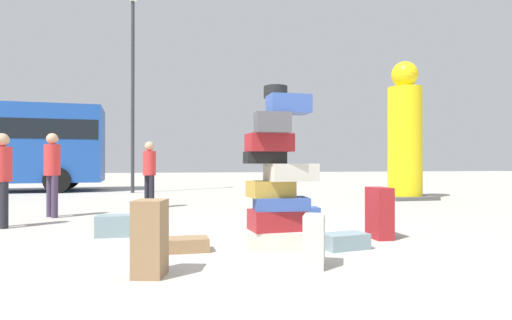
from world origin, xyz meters
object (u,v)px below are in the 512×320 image
suitcase_brown_left_side (186,244)px  person_bearded_onlooker (149,169)px  person_tourist_with_camera (2,172)px  suitcase_cream_upright_blue (314,241)px  suitcase_brown_foreground_far (150,238)px  lamp_post (133,64)px  person_passerby_in_red (52,167)px  suitcase_tower (278,184)px  suitcase_navy_foreground_near (299,214)px  suitcase_maroon_white_trunk (379,213)px  suitcase_slate_behind_tower (119,226)px  yellow_dummy_statue (405,138)px  suitcase_slate_right_side (345,241)px

suitcase_brown_left_side → person_bearded_onlooker: 5.12m
person_tourist_with_camera → suitcase_cream_upright_blue: bearing=12.8°
suitcase_brown_foreground_far → person_bearded_onlooker: size_ratio=0.46×
lamp_post → suitcase_brown_left_side: bearing=-82.7°
person_bearded_onlooker → person_passerby_in_red: 2.21m
suitcase_tower → person_bearded_onlooker: (-1.68, 5.17, 0.12)m
suitcase_brown_left_side → suitcase_navy_foreground_near: bearing=44.7°
suitcase_tower → suitcase_cream_upright_blue: (0.14, -0.90, -0.54)m
person_passerby_in_red → suitcase_cream_upright_blue: bearing=0.7°
person_tourist_with_camera → lamp_post: 8.70m
suitcase_maroon_white_trunk → suitcase_slate_behind_tower: size_ratio=1.15×
person_tourist_with_camera → suitcase_brown_left_side: bearing=12.6°
suitcase_slate_behind_tower → lamp_post: 10.00m
person_bearded_onlooker → yellow_dummy_statue: bearing=66.9°
suitcase_slate_right_side → person_tourist_with_camera: size_ratio=0.36×
suitcase_maroon_white_trunk → yellow_dummy_statue: 7.08m
suitcase_tower → suitcase_navy_foreground_near: (1.05, 2.32, -0.68)m
suitcase_tower → suitcase_brown_left_side: bearing=171.8°
suitcase_maroon_white_trunk → suitcase_slate_right_side: suitcase_maroon_white_trunk is taller
suitcase_maroon_white_trunk → suitcase_navy_foreground_near: suitcase_maroon_white_trunk is taller
suitcase_slate_right_side → person_tourist_with_camera: bearing=139.1°
suitcase_navy_foreground_near → suitcase_maroon_white_trunk: bearing=-69.6°
suitcase_cream_upright_blue → suitcase_slate_right_side: suitcase_cream_upright_blue is taller
suitcase_brown_foreground_far → yellow_dummy_statue: size_ratio=0.18×
suitcase_cream_upright_blue → yellow_dummy_statue: (5.41, 7.03, 1.52)m
suitcase_brown_foreground_far → person_tourist_with_camera: bearing=140.0°
suitcase_cream_upright_blue → person_passerby_in_red: 6.04m
suitcase_cream_upright_blue → person_tourist_with_camera: 5.44m
suitcase_brown_foreground_far → lamp_post: size_ratio=0.10×
suitcase_maroon_white_trunk → suitcase_brown_left_side: suitcase_maroon_white_trunk is taller
suitcase_maroon_white_trunk → yellow_dummy_statue: size_ratio=0.18×
suitcase_brown_left_side → suitcase_cream_upright_blue: suitcase_cream_upright_blue is taller
suitcase_slate_right_side → person_bearded_onlooker: (-2.51, 5.30, 0.83)m
suitcase_slate_right_side → yellow_dummy_statue: bearing=42.1°
suitcase_tower → person_passerby_in_red: (-3.48, 3.88, 0.17)m
suitcase_tower → suitcase_navy_foreground_near: suitcase_tower is taller
suitcase_brown_left_side → yellow_dummy_statue: 9.09m
suitcase_maroon_white_trunk → suitcase_slate_behind_tower: 3.74m
suitcase_brown_left_side → person_tourist_with_camera: (-2.84, 2.48, 0.84)m
suitcase_maroon_white_trunk → suitcase_cream_upright_blue: size_ratio=1.35×
suitcase_navy_foreground_near → person_bearded_onlooker: size_ratio=0.45×
suitcase_tower → lamp_post: bearing=103.1°
suitcase_brown_foreground_far → suitcase_slate_behind_tower: (-0.51, 2.32, -0.21)m
suitcase_brown_foreground_far → lamp_post: 12.08m
suitcase_slate_behind_tower → suitcase_slate_right_side: bearing=-27.9°
suitcase_tower → suitcase_slate_right_side: 1.09m
suitcase_slate_right_side → suitcase_cream_upright_blue: bearing=-142.2°
person_bearded_onlooker → lamp_post: 6.39m
person_passerby_in_red → yellow_dummy_statue: bearing=67.5°
person_bearded_onlooker → person_tourist_with_camera: 3.39m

